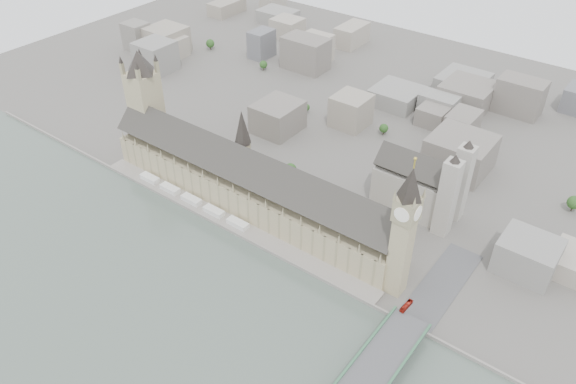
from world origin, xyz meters
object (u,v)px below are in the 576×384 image
Objects in this scene: palace_of_westminster at (249,183)px; elizabeth_tower at (405,224)px; westminster_abbey at (421,186)px; red_bus_north at (406,306)px; victoria_tower at (145,100)px.

elizabeth_tower is (138.00, -11.70, 35.38)m from palace_of_westminster.
red_bus_north is at bearing -67.21° from westminster_abbey.
westminster_abbey reaches higher than red_bus_north.
victoria_tower is at bearing -163.50° from westminster_abbey.
westminster_abbey is 115.43m from red_bus_north.
elizabeth_tower is 96.91m from westminster_abbey.
elizabeth_tower is at bearing -3.96° from victoria_tower.
palace_of_westminster is 142.94m from elizabeth_tower.
elizabeth_tower reaches higher than palace_of_westminster.
victoria_tower is at bearing 176.38° from red_bus_north.
red_bus_north is (44.43, -105.72, -13.17)m from westminster_abbey.
elizabeth_tower is 9.03× the size of red_bus_north.
elizabeth_tower is 260.64m from victoria_tower.
red_bus_north is at bearing -47.18° from elizabeth_tower.
victoria_tower is 283.10m from red_bus_north.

